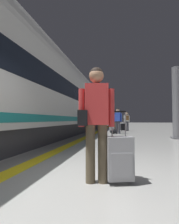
{
  "coord_description": "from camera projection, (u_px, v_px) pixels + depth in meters",
  "views": [
    {
      "loc": [
        0.86,
        -2.89,
        0.95
      ],
      "look_at": [
        -0.68,
        5.13,
        1.31
      ],
      "focal_mm": 28.35,
      "sensor_mm": 36.0,
      "label": 1
    }
  ],
  "objects": [
    {
      "name": "ground_plane",
      "position": [
        72.0,
        177.0,
        2.95
      ],
      "size": [
        120.0,
        120.0,
        0.0
      ],
      "primitive_type": "plane",
      "color": "#B7B7B2"
    },
    {
      "name": "safety_line_strip",
      "position": [
        96.0,
        133.0,
        12.98
      ],
      "size": [
        0.36,
        80.0,
        0.01
      ],
      "primitive_type": "cube",
      "color": "yellow",
      "rests_on": "ground"
    },
    {
      "name": "tactile_edge_band",
      "position": [
        91.0,
        133.0,
        13.05
      ],
      "size": [
        0.65,
        80.0,
        0.01
      ],
      "primitive_type": "cube",
      "color": "slate",
      "rests_on": "ground"
    },
    {
      "name": "high_speed_train",
      "position": [
        59.0,
        96.0,
        11.56
      ],
      "size": [
        2.94,
        36.31,
        4.97
      ],
      "color": "#38383D",
      "rests_on": "ground"
    },
    {
      "name": "traveller_foreground",
      "position": [
        95.0,
        115.0,
        2.71
      ],
      "size": [
        0.57,
        0.36,
        1.76
      ],
      "color": "brown",
      "rests_on": "ground"
    },
    {
      "name": "rolling_suitcase_foreground",
      "position": [
        120.0,
        158.0,
        2.64
      ],
      "size": [
        0.42,
        0.32,
        1.09
      ],
      "color": "#9E9EA3",
      "rests_on": "ground"
    },
    {
      "name": "passenger_near",
      "position": [
        116.0,
        120.0,
        13.65
      ],
      "size": [
        0.5,
        0.24,
        1.63
      ],
      "color": "brown",
      "rests_on": "ground"
    },
    {
      "name": "suitcase_near",
      "position": [
        112.0,
        128.0,
        13.5
      ],
      "size": [
        0.4,
        0.27,
        1.0
      ],
      "color": "#9E9EA3",
      "rests_on": "ground"
    },
    {
      "name": "passenger_mid",
      "position": [
        118.0,
        119.0,
        12.07
      ],
      "size": [
        0.53,
        0.27,
        1.72
      ],
      "color": "#383842",
      "rests_on": "ground"
    },
    {
      "name": "duffel_bag_mid",
      "position": [
        113.0,
        131.0,
        11.98
      ],
      "size": [
        0.44,
        0.26,
        0.36
      ],
      "color": "black",
      "rests_on": "ground"
    },
    {
      "name": "passenger_far",
      "position": [
        127.0,
        120.0,
        15.08
      ],
      "size": [
        0.49,
        0.37,
        1.62
      ],
      "color": "#383842",
      "rests_on": "ground"
    },
    {
      "name": "suitcase_far",
      "position": [
        123.0,
        127.0,
        14.93
      ],
      "size": [
        0.43,
        0.34,
        1.03
      ],
      "color": "black",
      "rests_on": "ground"
    },
    {
      "name": "platform_pillar",
      "position": [
        177.0,
        104.0,
        8.85
      ],
      "size": [
        0.56,
        0.56,
        3.6
      ],
      "color": "slate",
      "rests_on": "ground"
    }
  ]
}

